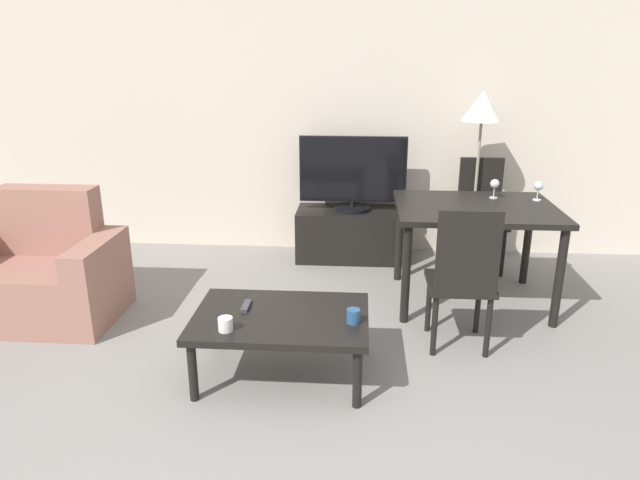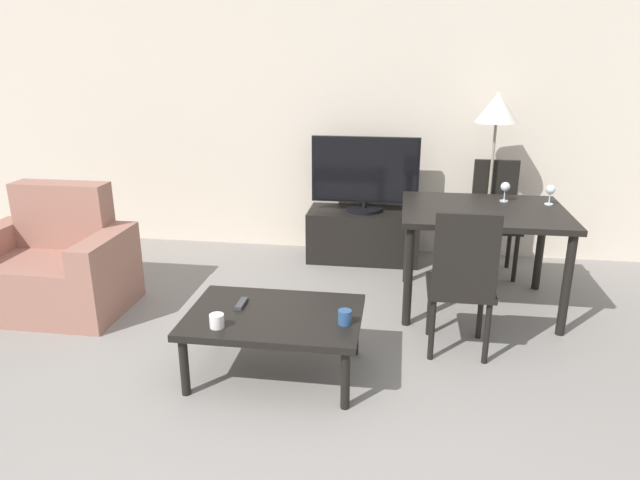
# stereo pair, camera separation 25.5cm
# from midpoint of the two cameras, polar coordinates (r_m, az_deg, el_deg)

# --- Properties ---
(wall_back) EXTENTS (7.12, 0.06, 2.70)m
(wall_back) POSITION_cam_midpoint_polar(r_m,az_deg,el_deg) (5.25, 2.83, 13.41)
(wall_back) COLOR beige
(wall_back) RESTS_ON ground_plane
(armchair) EXTENTS (1.07, 0.71, 0.89)m
(armchair) POSITION_cam_midpoint_polar(r_m,az_deg,el_deg) (4.51, -23.66, -2.60)
(armchair) COLOR #9E6B5B
(armchair) RESTS_ON ground_plane
(tv_stand) EXTENTS (0.98, 0.46, 0.45)m
(tv_stand) POSITION_cam_midpoint_polar(r_m,az_deg,el_deg) (5.16, 5.78, 0.49)
(tv_stand) COLOR black
(tv_stand) RESTS_ON ground_plane
(tv) EXTENTS (0.93, 0.32, 0.66)m
(tv) POSITION_cam_midpoint_polar(r_m,az_deg,el_deg) (5.01, 5.98, 6.52)
(tv) COLOR black
(tv) RESTS_ON tv_stand
(coffee_table) EXTENTS (0.99, 0.68, 0.38)m
(coffee_table) POSITION_cam_midpoint_polar(r_m,az_deg,el_deg) (3.28, -2.37, -8.03)
(coffee_table) COLOR black
(coffee_table) RESTS_ON ground_plane
(dining_table) EXTENTS (1.14, 0.90, 0.75)m
(dining_table) POSITION_cam_midpoint_polar(r_m,az_deg,el_deg) (4.25, 17.63, 1.77)
(dining_table) COLOR black
(dining_table) RESTS_ON ground_plane
(dining_chair_near) EXTENTS (0.40, 0.40, 0.94)m
(dining_chair_near) POSITION_cam_midpoint_polar(r_m,az_deg,el_deg) (3.54, 16.05, -3.75)
(dining_chair_near) COLOR black
(dining_chair_near) RESTS_ON ground_plane
(dining_chair_far) EXTENTS (0.40, 0.40, 0.94)m
(dining_chair_far) POSITION_cam_midpoint_polar(r_m,az_deg,el_deg) (5.04, 18.44, 2.59)
(dining_chair_far) COLOR black
(dining_chair_far) RESTS_ON ground_plane
(floor_lamp) EXTENTS (0.34, 0.34, 1.50)m
(floor_lamp) POSITION_cam_midpoint_polar(r_m,az_deg,el_deg) (4.92, 18.70, 11.53)
(floor_lamp) COLOR gray
(floor_lamp) RESTS_ON ground_plane
(remote_primary) EXTENTS (0.04, 0.15, 0.02)m
(remote_primary) POSITION_cam_midpoint_polar(r_m,az_deg,el_deg) (3.38, -5.72, -6.36)
(remote_primary) COLOR #38383D
(remote_primary) RESTS_ON coffee_table
(cup_white_near) EXTENTS (0.07, 0.07, 0.08)m
(cup_white_near) POSITION_cam_midpoint_polar(r_m,az_deg,el_deg) (3.14, 4.84, -7.72)
(cup_white_near) COLOR navy
(cup_white_near) RESTS_ON coffee_table
(cup_colored_far) EXTENTS (0.08, 0.08, 0.08)m
(cup_colored_far) POSITION_cam_midpoint_polar(r_m,az_deg,el_deg) (3.12, -7.97, -8.05)
(cup_colored_far) COLOR white
(cup_colored_far) RESTS_ON coffee_table
(wine_glass_left) EXTENTS (0.07, 0.07, 0.15)m
(wine_glass_left) POSITION_cam_midpoint_polar(r_m,az_deg,el_deg) (4.47, 23.59, 4.51)
(wine_glass_left) COLOR silver
(wine_glass_left) RESTS_ON dining_table
(wine_glass_center) EXTENTS (0.07, 0.07, 0.15)m
(wine_glass_center) POSITION_cam_midpoint_polar(r_m,az_deg,el_deg) (4.45, 19.62, 4.91)
(wine_glass_center) COLOR silver
(wine_glass_center) RESTS_ON dining_table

